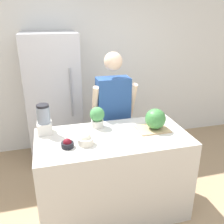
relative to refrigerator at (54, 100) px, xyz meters
name	(u,v)px	position (x,y,z in m)	size (l,w,h in m)	color
wall_back	(85,68)	(0.53, 0.39, 0.36)	(8.00, 0.06, 2.60)	white
counter_island	(113,174)	(0.53, -1.34, -0.47)	(1.57, 0.79, 0.94)	beige
refrigerator	(54,100)	(0.00, 0.00, 0.00)	(0.75, 0.70, 1.88)	#B7B7BC
person	(113,117)	(0.70, -0.72, -0.06)	(0.54, 0.27, 1.70)	gray
cutting_board	(152,129)	(0.99, -1.30, 0.01)	(0.34, 0.26, 0.01)	tan
watermelon	(155,119)	(1.01, -1.30, 0.13)	(0.22, 0.22, 0.22)	#3D7F3D
bowl_cherries	(67,144)	(0.06, -1.45, 0.04)	(0.12, 0.12, 0.09)	black
bowl_cream	(86,140)	(0.24, -1.44, 0.05)	(0.16, 0.16, 0.12)	beige
blender	(44,120)	(-0.14, -1.09, 0.15)	(0.15, 0.15, 0.32)	silver
potted_plant	(97,117)	(0.43, -1.08, 0.12)	(0.16, 0.16, 0.23)	beige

